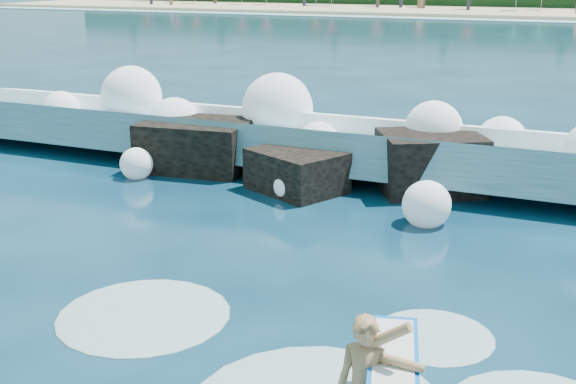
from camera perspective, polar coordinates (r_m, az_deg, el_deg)
name	(u,v)px	position (r m, az deg, el deg)	size (l,w,h in m)	color
ground	(147,290)	(11.40, -11.09, -7.62)	(200.00, 200.00, 0.00)	#062037
beach	(550,13)	(86.77, 20.00, 13.15)	(140.00, 20.00, 0.40)	tan
wet_band	(541,21)	(75.83, 19.35, 12.65)	(140.00, 5.00, 0.08)	silver
breaking_wave	(296,144)	(17.89, 0.65, 3.83)	(19.77, 3.01, 1.70)	teal
rock_cluster	(295,160)	(16.80, 0.53, 2.54)	(8.46, 3.58, 1.51)	black
wave_spray	(295,123)	(17.62, 0.52, 5.44)	(14.87, 4.66, 2.36)	white
beachgoers	(495,5)	(84.64, 16.02, 14.04)	(101.35, 14.07, 1.92)	#3F332D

